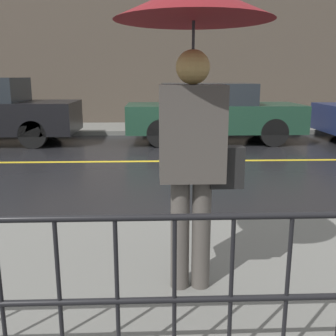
% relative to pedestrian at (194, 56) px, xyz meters
% --- Properties ---
extents(ground_plane, '(80.00, 80.00, 0.00)m').
position_rel_pedestrian_xyz_m(ground_plane, '(-0.48, 5.11, -1.83)').
color(ground_plane, black).
extents(sidewalk_near, '(28.00, 2.56, 0.13)m').
position_rel_pedestrian_xyz_m(sidewalk_near, '(-0.48, 0.21, -1.76)').
color(sidewalk_near, slate).
rests_on(sidewalk_near, ground_plane).
extents(sidewalk_far, '(28.00, 2.18, 0.13)m').
position_rel_pedestrian_xyz_m(sidewalk_far, '(-0.48, 9.81, -1.76)').
color(sidewalk_far, slate).
rests_on(sidewalk_far, ground_plane).
extents(lane_marking, '(25.20, 0.12, 0.01)m').
position_rel_pedestrian_xyz_m(lane_marking, '(-0.48, 5.11, -1.83)').
color(lane_marking, gold).
rests_on(lane_marking, ground_plane).
extents(building_storefront, '(28.00, 0.30, 5.72)m').
position_rel_pedestrian_xyz_m(building_storefront, '(-0.48, 11.05, 1.03)').
color(building_storefront, '#4C4238').
rests_on(building_storefront, ground_plane).
extents(railing_foreground, '(12.00, 0.04, 0.88)m').
position_rel_pedestrian_xyz_m(railing_foreground, '(-0.48, -0.82, -1.15)').
color(railing_foreground, black).
rests_on(railing_foreground, sidewalk_near).
extents(pedestrian, '(1.06, 1.06, 2.17)m').
position_rel_pedestrian_xyz_m(pedestrian, '(0.00, 0.00, 0.00)').
color(pedestrian, '#4C4742').
rests_on(pedestrian, sidewalk_near).
extents(car_dark_green, '(4.48, 1.71, 1.52)m').
position_rel_pedestrian_xyz_m(car_dark_green, '(1.26, 7.49, -1.05)').
color(car_dark_green, '#193828').
rests_on(car_dark_green, ground_plane).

